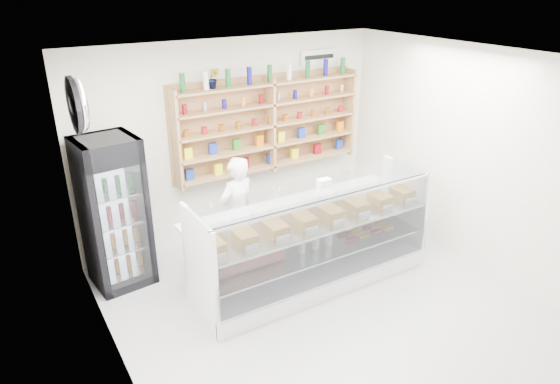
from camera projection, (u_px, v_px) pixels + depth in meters
room at (343, 204)px, 5.06m from camera, size 5.00×5.00×5.00m
display_counter at (312, 257)px, 6.13m from camera, size 2.97×0.89×1.29m
shop_worker at (237, 213)px, 6.37m from camera, size 0.62×0.49×1.50m
drinks_cooler at (114, 213)px, 5.93m from camera, size 0.74×0.72×1.87m
wall_shelving at (270, 125)px, 7.05m from camera, size 2.84×0.28×1.33m
potted_plant at (213, 78)px, 6.37m from camera, size 0.18×0.17×0.27m
security_mirror at (79, 105)px, 4.55m from camera, size 0.15×0.50×0.50m
wall_sign at (319, 57)px, 7.24m from camera, size 0.62×0.03×0.20m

